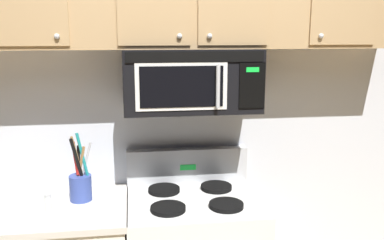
{
  "coord_description": "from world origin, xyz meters",
  "views": [
    {
      "loc": [
        -0.34,
        -1.87,
        1.84
      ],
      "look_at": [
        0.0,
        0.49,
        1.35
      ],
      "focal_mm": 39.98,
      "sensor_mm": 36.0,
      "label": 1
    }
  ],
  "objects": [
    {
      "name": "back_wall",
      "position": [
        0.0,
        0.79,
        1.35
      ],
      "size": [
        5.2,
        0.1,
        2.7
      ],
      "primitive_type": "cube",
      "color": "silver",
      "rests_on": "ground_plane"
    },
    {
      "name": "over_range_microwave",
      "position": [
        -0.0,
        0.54,
        1.58
      ],
      "size": [
        0.76,
        0.43,
        0.35
      ],
      "color": "black"
    },
    {
      "name": "utensil_crock_blue",
      "position": [
        -0.64,
        0.5,
        1.0
      ],
      "size": [
        0.13,
        0.12,
        0.4
      ],
      "color": "#384C9E",
      "rests_on": "counter_segment"
    },
    {
      "name": "salt_shaker",
      "position": [
        -0.79,
        0.35,
        0.95
      ],
      "size": [
        0.04,
        0.04,
        0.1
      ],
      "color": "white",
      "rests_on": "counter_segment"
    }
  ]
}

